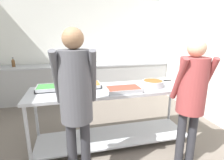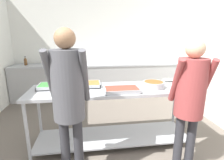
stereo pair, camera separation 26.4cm
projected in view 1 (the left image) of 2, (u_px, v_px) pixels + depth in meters
The scene contains 12 objects.
wall_rear at pixel (86, 48), 4.92m from camera, with size 4.51×0.06×2.65m.
wall_right at pixel (206, 53), 3.54m from camera, with size 0.06×4.15×2.65m.
back_counter at pixel (88, 81), 4.78m from camera, with size 4.35×0.65×0.92m.
serving_counter at pixel (114, 107), 2.64m from camera, with size 2.41×0.70×0.91m.
serving_tray_vegetables at pixel (54, 88), 2.51m from camera, with size 0.49×0.31×0.05m.
serving_tray_greens at pixel (87, 85), 2.63m from camera, with size 0.39×0.33×0.05m.
serving_tray_roast at pixel (123, 90), 2.42m from camera, with size 0.48×0.30×0.05m.
sauce_pan at pixel (153, 83), 2.64m from camera, with size 0.46×0.32×0.09m.
plate_stack at pixel (165, 80), 3.00m from camera, with size 0.22×0.22×0.04m.
guest_serving_left at pixel (192, 91), 2.11m from camera, with size 0.47×0.37×1.63m.
guest_serving_right at pixel (76, 94), 1.78m from camera, with size 0.45×0.37×1.74m.
water_bottle at pixel (13, 63), 4.25m from camera, with size 0.08×0.08×0.22m.
Camera 1 is at (-0.48, -0.99, 1.66)m, focal length 28.00 mm.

